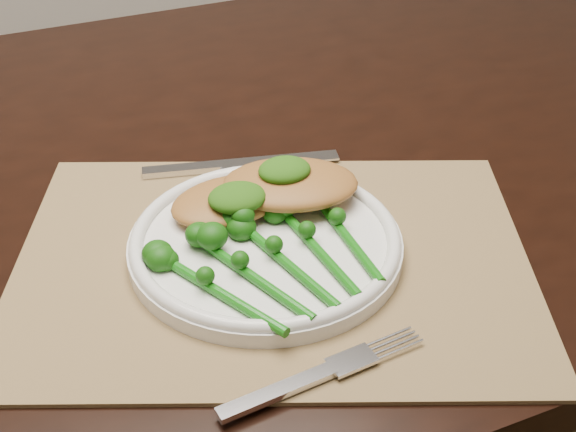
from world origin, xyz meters
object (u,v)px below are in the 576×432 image
object	(u,v)px
dining_table	(174,402)
broccolini_bundle	(288,265)
chicken_fillet_left	(228,201)
dinner_plate	(265,243)
placemat	(273,261)

from	to	relation	value
dining_table	broccolini_bundle	bearing A→B (deg)	-74.86
dining_table	chicken_fillet_left	world-z (taller)	chicken_fillet_left
broccolini_bundle	dining_table	bearing A→B (deg)	91.62
dinner_plate	broccolini_bundle	world-z (taller)	broccolini_bundle
dining_table	chicken_fillet_left	bearing A→B (deg)	-70.58
broccolini_bundle	chicken_fillet_left	bearing A→B (deg)	85.81
dining_table	chicken_fillet_left	distance (m)	0.43
dining_table	broccolini_bundle	xyz separation A→B (m)	(0.09, -0.23, 0.40)
placemat	dinner_plate	distance (m)	0.02
placemat	dinner_plate	size ratio (longest dim) A/B	1.86
dining_table	chicken_fillet_left	xyz separation A→B (m)	(0.06, -0.13, 0.40)
chicken_fillet_left	broccolini_bundle	bearing A→B (deg)	-85.71
dining_table	chicken_fillet_left	size ratio (longest dim) A/B	14.64
dinner_plate	chicken_fillet_left	size ratio (longest dim) A/B	2.21
dinner_plate	chicken_fillet_left	world-z (taller)	chicken_fillet_left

